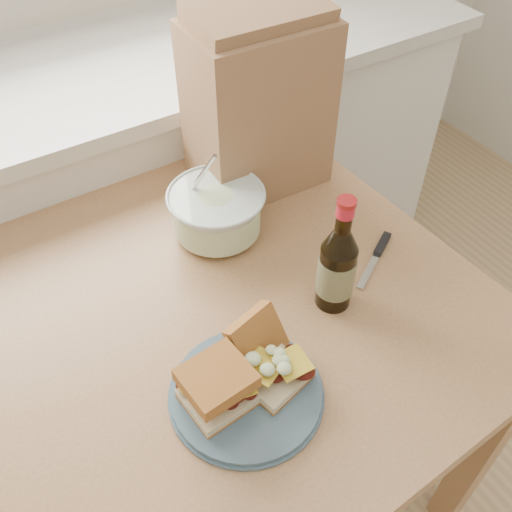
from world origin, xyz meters
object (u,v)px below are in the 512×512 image
dining_table (224,337)px  plate (246,393)px  coleslaw_bowl (217,214)px  beer_bottle (337,267)px  paper_bag (258,108)px

dining_table → plate: 0.25m
dining_table → plate: plate is taller
coleslaw_bowl → beer_bottle: size_ratio=0.81×
plate → coleslaw_bowl: (0.16, 0.38, 0.04)m
dining_table → paper_bag: (0.26, 0.29, 0.31)m
coleslaw_bowl → paper_bag: bearing=33.0°
coleslaw_bowl → beer_bottle: (0.09, -0.29, 0.04)m
coleslaw_bowl → dining_table: bearing=-117.2°
beer_bottle → plate: bearing=-139.1°
plate → coleslaw_bowl: coleslaw_bowl is taller
plate → beer_bottle: beer_bottle is taller
paper_bag → plate: bearing=-122.2°
paper_bag → coleslaw_bowl: bearing=-145.0°
dining_table → coleslaw_bowl: size_ratio=4.84×
dining_table → paper_bag: size_ratio=2.63×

